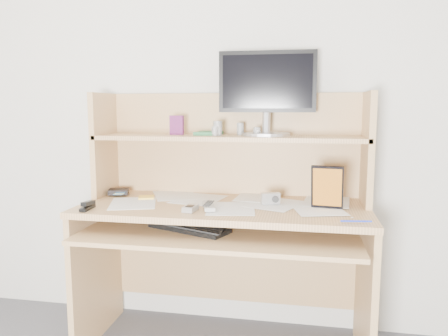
% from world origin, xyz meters
% --- Properties ---
extents(back_wall, '(3.60, 0.04, 2.50)m').
position_xyz_m(back_wall, '(0.00, 1.80, 1.25)').
color(back_wall, beige).
rests_on(back_wall, floor).
extents(desk, '(1.40, 0.70, 1.30)m').
position_xyz_m(desk, '(0.00, 1.56, 0.69)').
color(desk, tan).
rests_on(desk, floor).
extents(paper_clutter, '(1.32, 0.54, 0.01)m').
position_xyz_m(paper_clutter, '(0.00, 1.48, 0.75)').
color(paper_clutter, silver).
rests_on(paper_clutter, desk).
extents(keyboard, '(0.42, 0.28, 0.03)m').
position_xyz_m(keyboard, '(-0.14, 1.36, 0.66)').
color(keyboard, black).
rests_on(keyboard, desk).
extents(tv_remote, '(0.10, 0.18, 0.02)m').
position_xyz_m(tv_remote, '(-0.05, 1.38, 0.76)').
color(tv_remote, '#9C9D98').
rests_on(tv_remote, paper_clutter).
extents(flip_phone, '(0.06, 0.10, 0.02)m').
position_xyz_m(flip_phone, '(-0.13, 1.32, 0.77)').
color(flip_phone, '#ADADAF').
rests_on(flip_phone, paper_clutter).
extents(stapler, '(0.04, 0.12, 0.04)m').
position_xyz_m(stapler, '(-0.61, 1.26, 0.77)').
color(stapler, black).
rests_on(stapler, paper_clutter).
extents(wallet, '(0.12, 0.11, 0.03)m').
position_xyz_m(wallet, '(-0.61, 1.62, 0.77)').
color(wallet, black).
rests_on(wallet, paper_clutter).
extents(sticky_note_pad, '(0.10, 0.10, 0.01)m').
position_xyz_m(sticky_note_pad, '(-0.43, 1.56, 0.76)').
color(sticky_note_pad, '#F1FF43').
rests_on(sticky_note_pad, desk).
extents(digital_camera, '(0.10, 0.06, 0.06)m').
position_xyz_m(digital_camera, '(0.23, 1.51, 0.78)').
color(digital_camera, '#A5A5A7').
rests_on(digital_camera, paper_clutter).
extents(game_case, '(0.15, 0.03, 0.20)m').
position_xyz_m(game_case, '(0.49, 1.46, 0.86)').
color(game_case, black).
rests_on(game_case, paper_clutter).
extents(blue_pen, '(0.13, 0.02, 0.01)m').
position_xyz_m(blue_pen, '(0.60, 1.23, 0.76)').
color(blue_pen, '#1B32D0').
rests_on(blue_pen, paper_clutter).
extents(card_box, '(0.07, 0.03, 0.10)m').
position_xyz_m(card_box, '(-0.28, 1.64, 1.13)').
color(card_box, maroon).
rests_on(card_box, desk).
extents(shelf_book, '(0.13, 0.17, 0.02)m').
position_xyz_m(shelf_book, '(-0.11, 1.67, 1.09)').
color(shelf_book, '#2F764B').
rests_on(shelf_book, desk).
extents(chip_stack_a, '(0.04, 0.04, 0.05)m').
position_xyz_m(chip_stack_a, '(-0.07, 1.59, 1.11)').
color(chip_stack_a, black).
rests_on(chip_stack_a, desk).
extents(chip_stack_b, '(0.05, 0.05, 0.07)m').
position_xyz_m(chip_stack_b, '(-0.06, 1.61, 1.12)').
color(chip_stack_b, white).
rests_on(chip_stack_b, desk).
extents(chip_stack_c, '(0.05, 0.05, 0.04)m').
position_xyz_m(chip_stack_c, '(0.15, 1.61, 1.10)').
color(chip_stack_c, black).
rests_on(chip_stack_c, desk).
extents(chip_stack_d, '(0.04, 0.04, 0.06)m').
position_xyz_m(chip_stack_d, '(0.05, 1.67, 1.11)').
color(chip_stack_d, white).
rests_on(chip_stack_d, desk).
extents(monitor, '(0.49, 0.25, 0.43)m').
position_xyz_m(monitor, '(0.19, 1.66, 1.31)').
color(monitor, '#B7B7BC').
rests_on(monitor, desk).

